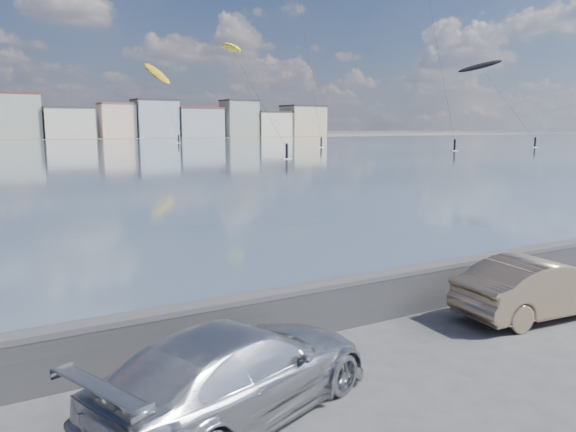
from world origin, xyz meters
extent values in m
plane|color=#333335|center=(0.00, 0.00, 0.00)|extent=(700.00, 700.00, 0.00)
cube|color=#28282B|center=(0.00, 2.70, 0.45)|extent=(400.00, 0.35, 0.90)
cylinder|color=#28282B|center=(0.00, 2.70, 0.90)|extent=(400.00, 0.36, 0.36)
cube|color=gray|center=(11.00, 186.00, 6.75)|extent=(13.00, 10.00, 13.50)
cube|color=#562D23|center=(11.00, 186.00, 13.80)|extent=(13.26, 10.20, 0.60)
cube|color=beige|center=(25.50, 186.00, 4.75)|extent=(15.00, 12.00, 9.50)
cube|color=#383330|center=(25.50, 186.00, 9.80)|extent=(15.30, 12.24, 0.60)
cube|color=beige|center=(41.00, 186.00, 5.50)|extent=(11.00, 9.00, 11.00)
cube|color=brown|center=(41.00, 186.00, 11.30)|extent=(11.22, 9.18, 0.60)
cube|color=#9EA8B7|center=(54.00, 186.00, 6.25)|extent=(14.00, 11.00, 12.50)
cube|color=#2D2D33|center=(54.00, 186.00, 12.80)|extent=(14.28, 11.22, 0.60)
cube|color=#9EA8B7|center=(69.50, 186.00, 5.00)|extent=(16.00, 12.00, 10.00)
cube|color=brown|center=(69.50, 186.00, 10.30)|extent=(16.32, 12.24, 0.60)
cube|color=gray|center=(86.00, 186.00, 6.50)|extent=(12.00, 10.00, 13.00)
cube|color=#2D2D33|center=(86.00, 186.00, 13.30)|extent=(12.24, 10.20, 0.60)
cube|color=silver|center=(99.50, 186.00, 4.50)|extent=(14.00, 11.00, 9.00)
cube|color=#383330|center=(99.50, 186.00, 9.30)|extent=(14.28, 11.22, 0.60)
cube|color=beige|center=(114.00, 186.00, 5.75)|extent=(15.00, 12.00, 11.50)
cube|color=#2D2D33|center=(114.00, 186.00, 11.80)|extent=(15.30, 12.24, 0.60)
imported|color=#ACAEB3|center=(-1.87, 0.52, 0.68)|extent=(5.05, 3.43, 1.36)
imported|color=tan|center=(5.68, 1.10, 0.65)|extent=(4.08, 1.74, 1.31)
ellipsoid|color=#BF8C19|center=(38.13, 131.54, 16.71)|extent=(6.00, 9.50, 6.83)
cube|color=white|center=(40.51, 123.87, 0.05)|extent=(1.40, 0.42, 0.08)
cylinder|color=black|center=(40.51, 123.87, 0.95)|extent=(0.36, 0.36, 1.70)
sphere|color=black|center=(40.51, 123.87, 1.85)|extent=(0.28, 0.28, 0.28)
cylinder|color=black|center=(39.32, 127.71, 9.00)|extent=(2.42, 7.70, 15.42)
ellipsoid|color=yellow|center=(28.86, 67.58, 14.85)|extent=(5.65, 9.92, 2.94)
cube|color=white|center=(30.16, 54.34, 0.05)|extent=(1.40, 0.42, 0.08)
cylinder|color=black|center=(30.16, 54.34, 0.95)|extent=(0.36, 0.36, 1.70)
sphere|color=black|center=(30.16, 54.34, 1.85)|extent=(0.28, 0.28, 0.28)
cylinder|color=black|center=(29.51, 60.96, 8.07)|extent=(1.33, 13.27, 13.57)
cube|color=white|center=(54.90, 83.86, 0.05)|extent=(1.40, 0.42, 0.08)
cylinder|color=black|center=(54.90, 83.86, 0.95)|extent=(0.36, 0.36, 1.70)
sphere|color=black|center=(54.90, 83.86, 1.85)|extent=(0.28, 0.28, 0.28)
cylinder|color=black|center=(56.13, 91.24, 19.29)|extent=(2.49, 14.79, 35.99)
cube|color=white|center=(65.65, 60.26, 0.05)|extent=(1.40, 0.42, 0.08)
cylinder|color=black|center=(65.65, 60.26, 0.95)|extent=(0.36, 0.36, 1.70)
sphere|color=black|center=(65.65, 60.26, 1.85)|extent=(0.28, 0.28, 0.28)
cylinder|color=black|center=(64.98, 65.09, 19.25)|extent=(1.38, 9.68, 35.90)
ellipsoid|color=black|center=(88.54, 76.02, 16.16)|extent=(5.94, 9.55, 3.50)
cube|color=white|center=(90.23, 63.18, 0.05)|extent=(1.40, 0.42, 0.08)
cylinder|color=black|center=(90.23, 63.18, 0.95)|extent=(0.36, 0.36, 1.70)
sphere|color=black|center=(90.23, 63.18, 1.85)|extent=(0.28, 0.28, 0.28)
cylinder|color=black|center=(89.39, 69.60, 8.73)|extent=(1.72, 12.87, 14.88)
camera|label=1|loc=(-5.04, -6.36, 4.14)|focal=35.00mm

